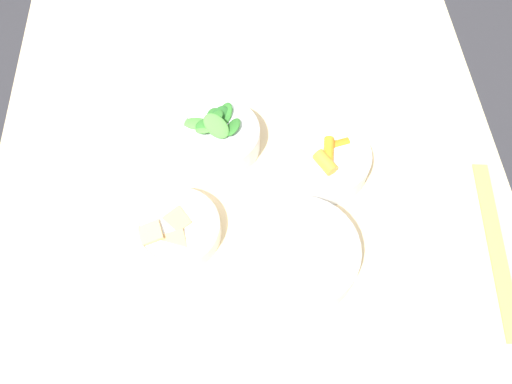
# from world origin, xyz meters

# --- Properties ---
(ground_plane) EXTENTS (10.00, 10.00, 0.00)m
(ground_plane) POSITION_xyz_m (0.00, 0.00, 0.00)
(ground_plane) COLOR #2D2D33
(dining_table) EXTENTS (1.10, 0.96, 0.74)m
(dining_table) POSITION_xyz_m (0.00, 0.00, 0.63)
(dining_table) COLOR beige
(dining_table) RESTS_ON ground_plane
(bowl_carrots) EXTENTS (0.16, 0.16, 0.07)m
(bowl_carrots) POSITION_xyz_m (-0.04, 0.14, 0.77)
(bowl_carrots) COLOR white
(bowl_carrots) RESTS_ON dining_table
(bowl_greens) EXTENTS (0.15, 0.15, 0.09)m
(bowl_greens) POSITION_xyz_m (-0.11, -0.05, 0.77)
(bowl_greens) COLOR silver
(bowl_greens) RESTS_ON dining_table
(bowl_beans_hotdog) EXTENTS (0.19, 0.19, 0.06)m
(bowl_beans_hotdog) POSITION_xyz_m (0.14, 0.07, 0.77)
(bowl_beans_hotdog) COLOR silver
(bowl_beans_hotdog) RESTS_ON dining_table
(bowl_cookies) EXTENTS (0.15, 0.15, 0.04)m
(bowl_cookies) POSITION_xyz_m (0.07, -0.13, 0.76)
(bowl_cookies) COLOR silver
(bowl_cookies) RESTS_ON dining_table
(ruler) EXTENTS (0.33, 0.06, 0.00)m
(ruler) POSITION_xyz_m (0.13, 0.42, 0.74)
(ruler) COLOR #EADB4C
(ruler) RESTS_ON dining_table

